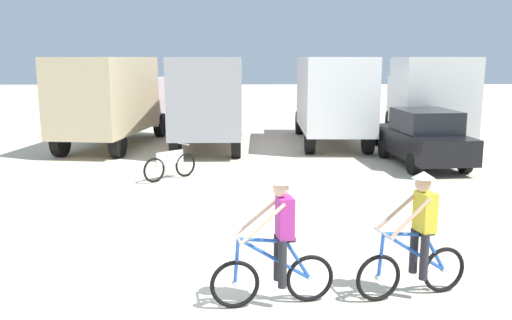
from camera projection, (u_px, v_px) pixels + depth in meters
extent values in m
plane|color=beige|center=(223.00, 289.00, 8.01)|extent=(120.00, 120.00, 0.00)
cube|color=#CCB78E|center=(106.00, 95.00, 19.84)|extent=(3.09, 5.48, 2.70)
cube|color=silver|center=(137.00, 101.00, 23.25)|extent=(2.39, 1.79, 2.00)
cube|color=black|center=(142.00, 92.00, 23.86)|extent=(2.02, 0.36, 0.80)
cylinder|color=black|center=(114.00, 124.00, 23.45)|extent=(0.45, 1.03, 1.00)
cylinder|color=black|center=(160.00, 125.00, 23.22)|extent=(0.45, 1.03, 1.00)
cylinder|color=black|center=(60.00, 142.00, 18.58)|extent=(0.45, 1.03, 1.00)
cylinder|color=black|center=(118.00, 143.00, 18.35)|extent=(0.45, 1.03, 1.00)
cube|color=#9E9EA3|center=(208.00, 95.00, 19.70)|extent=(2.41, 5.20, 2.70)
cube|color=#B21E1E|center=(214.00, 101.00, 23.13)|extent=(2.20, 1.50, 2.00)
cube|color=black|center=(215.00, 92.00, 23.76)|extent=(2.02, 0.08, 0.80)
cylinder|color=black|center=(190.00, 125.00, 23.20)|extent=(0.32, 1.00, 1.00)
cylinder|color=black|center=(238.00, 125.00, 23.24)|extent=(0.32, 1.00, 1.00)
cylinder|color=black|center=(175.00, 143.00, 18.30)|extent=(0.32, 1.00, 1.00)
cylinder|color=black|center=(236.00, 143.00, 18.34)|extent=(0.32, 1.00, 1.00)
cube|color=white|center=(334.00, 94.00, 20.47)|extent=(2.55, 5.27, 2.70)
cube|color=silver|center=(323.00, 100.00, 23.91)|extent=(2.24, 1.56, 2.00)
cube|color=black|center=(321.00, 91.00, 24.53)|extent=(2.03, 0.14, 0.80)
cylinder|color=black|center=(300.00, 123.00, 24.00)|extent=(0.35, 1.01, 1.00)
cylinder|color=black|center=(346.00, 123.00, 23.99)|extent=(0.35, 1.01, 1.00)
cylinder|color=black|center=(310.00, 140.00, 19.10)|extent=(0.35, 1.01, 1.00)
cylinder|color=black|center=(368.00, 140.00, 19.09)|extent=(0.35, 1.01, 1.00)
cube|color=white|center=(430.00, 94.00, 20.48)|extent=(3.11, 5.49, 2.70)
cube|color=silver|center=(414.00, 100.00, 23.89)|extent=(2.39, 1.80, 2.00)
cube|color=black|center=(412.00, 91.00, 24.51)|extent=(2.01, 0.37, 0.80)
cylinder|color=black|center=(390.00, 122.00, 24.10)|extent=(0.46, 1.04, 1.00)
cylinder|color=black|center=(437.00, 123.00, 23.86)|extent=(0.46, 1.04, 1.00)
cylinder|color=black|center=(407.00, 139.00, 19.23)|extent=(0.46, 1.04, 1.00)
cylinder|color=black|center=(467.00, 140.00, 18.99)|extent=(0.46, 1.04, 1.00)
cube|color=black|center=(422.00, 143.00, 17.05)|extent=(2.07, 4.32, 0.76)
cube|color=black|center=(426.00, 121.00, 16.76)|extent=(1.75, 2.21, 0.68)
cylinder|color=black|center=(384.00, 149.00, 18.32)|extent=(0.27, 0.65, 0.64)
cylinder|color=black|center=(429.00, 148.00, 18.46)|extent=(0.27, 0.65, 0.64)
cylinder|color=black|center=(413.00, 163.00, 15.77)|extent=(0.27, 0.65, 0.64)
cylinder|color=black|center=(465.00, 162.00, 15.92)|extent=(0.27, 0.65, 0.64)
torus|color=black|center=(235.00, 284.00, 7.35)|extent=(0.68, 0.18, 0.68)
cylinder|color=silver|center=(235.00, 284.00, 7.35)|extent=(0.09, 0.09, 0.08)
torus|color=black|center=(310.00, 278.00, 7.55)|extent=(0.68, 0.18, 0.68)
cylinder|color=silver|center=(310.00, 278.00, 7.55)|extent=(0.09, 0.09, 0.08)
cylinder|color=blue|center=(275.00, 259.00, 7.39)|extent=(1.02, 0.22, 0.68)
cylinder|color=blue|center=(262.00, 240.00, 7.31)|extent=(0.66, 0.16, 0.13)
cylinder|color=blue|center=(298.00, 260.00, 7.46)|extent=(0.39, 0.12, 0.59)
cylinder|color=blue|center=(237.00, 262.00, 7.29)|extent=(0.11, 0.07, 0.64)
cylinder|color=silver|center=(238.00, 239.00, 7.24)|extent=(0.12, 0.52, 0.04)
cube|color=black|center=(286.00, 239.00, 7.37)|extent=(0.26, 0.16, 0.06)
cube|color=#AD2D8C|center=(285.00, 217.00, 7.31)|extent=(0.25, 0.35, 0.56)
sphere|color=beige|center=(281.00, 189.00, 7.22)|extent=(0.22, 0.22, 0.22)
cone|color=silver|center=(281.00, 179.00, 7.20)|extent=(0.32, 0.32, 0.10)
cylinder|color=#26262B|center=(282.00, 264.00, 7.29)|extent=(0.12, 0.12, 0.66)
cylinder|color=#26262B|center=(278.00, 257.00, 7.54)|extent=(0.12, 0.12, 0.66)
cylinder|color=beige|center=(263.00, 224.00, 7.08)|extent=(0.62, 0.20, 0.53)
cylinder|color=beige|center=(258.00, 216.00, 7.42)|extent=(0.63, 0.12, 0.53)
torus|color=black|center=(378.00, 278.00, 7.56)|extent=(0.67, 0.23, 0.68)
cylinder|color=silver|center=(378.00, 278.00, 7.56)|extent=(0.10, 0.10, 0.08)
torus|color=black|center=(444.00, 270.00, 7.85)|extent=(0.67, 0.23, 0.68)
cylinder|color=silver|center=(444.00, 270.00, 7.85)|extent=(0.10, 0.10, 0.08)
cylinder|color=blue|center=(414.00, 252.00, 7.65)|extent=(1.00, 0.31, 0.68)
cylinder|color=blue|center=(405.00, 234.00, 7.55)|extent=(0.65, 0.22, 0.13)
cylinder|color=blue|center=(434.00, 253.00, 7.75)|extent=(0.39, 0.15, 0.59)
cylinder|color=blue|center=(381.00, 256.00, 7.51)|extent=(0.11, 0.07, 0.64)
cylinder|color=silver|center=(384.00, 234.00, 7.46)|extent=(0.17, 0.51, 0.04)
cube|color=black|center=(425.00, 233.00, 7.65)|extent=(0.26, 0.18, 0.06)
cube|color=gold|center=(425.00, 212.00, 7.58)|extent=(0.28, 0.36, 0.56)
sphere|color=tan|center=(423.00, 184.00, 7.49)|extent=(0.22, 0.22, 0.22)
cone|color=silver|center=(424.00, 175.00, 7.47)|extent=(0.32, 0.32, 0.10)
cylinder|color=#26262B|center=(424.00, 257.00, 7.56)|extent=(0.12, 0.12, 0.66)
cylinder|color=#26262B|center=(414.00, 251.00, 7.80)|extent=(0.12, 0.12, 0.66)
cylinder|color=tan|center=(411.00, 218.00, 7.32)|extent=(0.61, 0.25, 0.53)
cylinder|color=tan|center=(397.00, 211.00, 7.66)|extent=(0.63, 0.17, 0.53)
torus|color=black|center=(185.00, 165.00, 15.47)|extent=(0.54, 0.51, 0.68)
torus|color=black|center=(154.00, 170.00, 14.75)|extent=(0.54, 0.51, 0.68)
cube|color=silver|center=(170.00, 157.00, 15.06)|extent=(0.68, 0.64, 0.36)
cylinder|color=silver|center=(183.00, 144.00, 15.32)|extent=(0.37, 0.39, 0.04)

